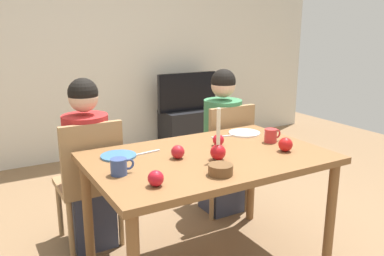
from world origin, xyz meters
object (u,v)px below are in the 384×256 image
(plate_left, at_px, (118,156))
(mug_left, at_px, (119,167))
(mug_right, at_px, (271,135))
(apple_near_candle, at_px, (178,152))
(person_left_child, at_px, (88,167))
(chair_right, at_px, (224,152))
(plate_right, at_px, (244,133))
(apple_by_right_mug, at_px, (218,140))
(apple_far_edge, at_px, (156,178))
(tv, at_px, (187,92))
(candle_centerpiece, at_px, (218,149))
(tv_stand, at_px, (188,129))
(dining_table, at_px, (209,168))
(bowl_walnuts, at_px, (221,170))
(person_right_child, at_px, (222,144))
(chair_left, at_px, (90,177))
(apple_by_left_plate, at_px, (285,144))

(plate_left, relative_size, mug_left, 1.64)
(mug_right, distance_m, apple_near_candle, 0.69)
(mug_right, bearing_deg, person_left_child, 149.65)
(person_left_child, height_order, mug_left, person_left_child)
(chair_right, height_order, plate_right, chair_right)
(apple_by_right_mug, relative_size, apple_far_edge, 0.94)
(apple_far_edge, bearing_deg, tv, 58.07)
(tv, relative_size, candle_centerpiece, 2.62)
(tv_stand, xyz_separation_m, candle_centerpiece, (-1.14, -2.40, 0.57))
(dining_table, relative_size, apple_by_right_mug, 18.98)
(candle_centerpiece, relative_size, mug_right, 2.41)
(person_left_child, relative_size, mug_left, 9.24)
(plate_right, height_order, bowl_walnuts, bowl_walnuts)
(chair_right, relative_size, person_left_child, 0.77)
(plate_right, bearing_deg, bowl_walnuts, -135.53)
(person_right_child, bearing_deg, tv_stand, 69.98)
(person_right_child, distance_m, tv_stand, 1.80)
(mug_left, relative_size, bowl_walnuts, 0.99)
(candle_centerpiece, xyz_separation_m, apple_by_right_mug, (0.15, 0.23, -0.03))
(person_left_child, bearing_deg, mug_right, -30.35)
(chair_right, distance_m, person_right_child, 0.07)
(bowl_walnuts, height_order, apple_near_candle, apple_near_candle)
(chair_left, bearing_deg, chair_right, 0.00)
(apple_by_left_plate, bearing_deg, chair_left, 141.97)
(candle_centerpiece, xyz_separation_m, plate_right, (0.47, 0.37, -0.06))
(person_left_child, bearing_deg, apple_by_left_plate, -39.17)
(mug_left, bearing_deg, apple_by_right_mug, 13.60)
(mug_left, distance_m, apple_near_candle, 0.39)
(person_right_child, distance_m, plate_right, 0.41)
(chair_right, xyz_separation_m, mug_left, (-1.10, -0.65, 0.28))
(tv_stand, bearing_deg, chair_right, -109.67)
(tv_stand, distance_m, apple_far_edge, 3.08)
(chair_left, height_order, candle_centerpiece, candle_centerpiece)
(chair_left, relative_size, bowl_walnuts, 6.99)
(candle_centerpiece, height_order, apple_by_left_plate, candle_centerpiece)
(person_left_child, xyz_separation_m, mug_right, (1.05, -0.62, 0.23))
(chair_right, relative_size, apple_by_left_plate, 10.35)
(chair_right, relative_size, bowl_walnuts, 6.99)
(dining_table, distance_m, tv_stand, 2.60)
(mug_right, bearing_deg, chair_right, 86.72)
(tv_stand, bearing_deg, mug_right, -105.67)
(tv_stand, relative_size, bowl_walnuts, 4.97)
(plate_left, bearing_deg, person_left_child, 100.81)
(chair_left, distance_m, person_left_child, 0.07)
(plate_right, bearing_deg, chair_left, 162.08)
(chair_right, distance_m, bowl_walnuts, 1.15)
(tv_stand, distance_m, apple_near_candle, 2.68)
(person_left_child, xyz_separation_m, tv_stand, (1.69, 1.66, -0.33))
(person_right_child, xyz_separation_m, plate_left, (-1.01, -0.41, 0.19))
(tv, bearing_deg, person_right_child, -110.01)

